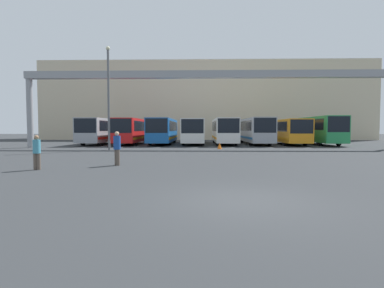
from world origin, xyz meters
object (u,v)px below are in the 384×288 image
(bus_slot_7, at_px, (319,129))
(lamp_post, at_px, (109,94))
(pedestrian_mid_right, at_px, (117,147))
(bus_slot_4, at_px, (224,130))
(bus_slot_3, at_px, (194,130))
(pedestrian_far_center, at_px, (37,151))
(bus_slot_0, at_px, (101,130))
(bus_slot_2, at_px, (163,130))
(traffic_cone, at_px, (220,146))
(bus_slot_6, at_px, (287,130))
(bus_slot_1, at_px, (132,130))
(bus_slot_5, at_px, (255,129))

(bus_slot_7, bearing_deg, lamp_post, -155.92)
(pedestrian_mid_right, bearing_deg, bus_slot_4, 119.99)
(bus_slot_3, relative_size, pedestrian_far_center, 7.66)
(bus_slot_0, xyz_separation_m, bus_slot_2, (7.57, 1.03, -0.00))
(bus_slot_2, xyz_separation_m, pedestrian_far_center, (-3.00, -23.73, -0.93))
(bus_slot_3, height_order, pedestrian_far_center, bus_slot_3)
(bus_slot_0, xyz_separation_m, lamp_post, (4.04, -9.87, 3.15))
(pedestrian_far_center, bearing_deg, bus_slot_0, -80.22)
(traffic_cone, bearing_deg, bus_slot_6, 43.64)
(bus_slot_2, bearing_deg, bus_slot_0, -172.22)
(bus_slot_0, xyz_separation_m, bus_slot_6, (22.71, 0.13, -0.07))
(bus_slot_2, distance_m, pedestrian_far_center, 23.94)
(bus_slot_3, bearing_deg, lamp_post, -123.64)
(bus_slot_6, bearing_deg, traffic_cone, -136.36)
(bus_slot_4, bearing_deg, pedestrian_far_center, -114.13)
(bus_slot_0, xyz_separation_m, pedestrian_far_center, (4.57, -22.70, -0.93))
(pedestrian_mid_right, distance_m, traffic_cone, 14.21)
(pedestrian_far_center, bearing_deg, bus_slot_7, -135.40)
(bus_slot_1, bearing_deg, bus_slot_5, 1.93)
(bus_slot_5, height_order, lamp_post, lamp_post)
(bus_slot_3, relative_size, bus_slot_7, 1.18)
(bus_slot_1, relative_size, pedestrian_far_center, 6.63)
(bus_slot_2, relative_size, traffic_cone, 20.28)
(bus_slot_2, height_order, bus_slot_4, same)
(bus_slot_4, bearing_deg, bus_slot_6, -5.83)
(bus_slot_7, bearing_deg, bus_slot_6, -179.49)
(bus_slot_4, height_order, bus_slot_5, bus_slot_5)
(bus_slot_5, relative_size, traffic_cone, 19.52)
(bus_slot_1, distance_m, pedestrian_mid_right, 21.67)
(bus_slot_3, bearing_deg, bus_slot_5, -2.38)
(bus_slot_3, bearing_deg, bus_slot_7, -3.63)
(lamp_post, bearing_deg, bus_slot_1, 91.44)
(bus_slot_7, distance_m, traffic_cone, 15.11)
(lamp_post, bearing_deg, bus_slot_6, 28.18)
(bus_slot_1, distance_m, bus_slot_3, 7.61)
(bus_slot_0, height_order, bus_slot_7, bus_slot_7)
(bus_slot_0, bearing_deg, bus_slot_5, 2.45)
(bus_slot_3, height_order, bus_slot_4, bus_slot_4)
(traffic_cone, relative_size, lamp_post, 0.07)
(bus_slot_6, bearing_deg, pedestrian_far_center, -128.47)
(traffic_cone, bearing_deg, bus_slot_1, 140.31)
(bus_slot_7, bearing_deg, bus_slot_2, 177.37)
(bus_slot_1, xyz_separation_m, pedestrian_far_center, (0.78, -23.00, -0.92))
(bus_slot_7, bearing_deg, pedestrian_mid_right, -131.43)
(bus_slot_2, height_order, bus_slot_5, bus_slot_5)
(bus_slot_2, bearing_deg, bus_slot_3, 1.36)
(traffic_cone, bearing_deg, lamp_post, -170.34)
(traffic_cone, bearing_deg, pedestrian_far_center, -122.99)
(bus_slot_4, bearing_deg, bus_slot_2, 179.01)
(bus_slot_4, bearing_deg, bus_slot_1, -176.96)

